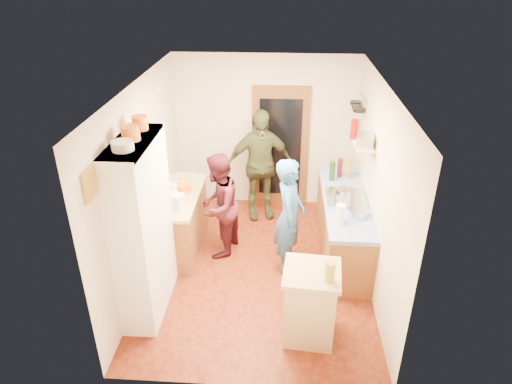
# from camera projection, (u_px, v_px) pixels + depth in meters

# --- Properties ---
(floor) EXTENTS (3.00, 4.00, 0.02)m
(floor) POSITION_uv_depth(u_px,v_px,m) (258.00, 268.00, 6.47)
(floor) COLOR maroon
(floor) RESTS_ON ground
(ceiling) EXTENTS (3.00, 4.00, 0.02)m
(ceiling) POSITION_uv_depth(u_px,v_px,m) (259.00, 85.00, 5.26)
(ceiling) COLOR silver
(ceiling) RESTS_ON ground
(wall_back) EXTENTS (3.00, 0.02, 2.60)m
(wall_back) POSITION_uv_depth(u_px,v_px,m) (266.00, 132.00, 7.64)
(wall_back) COLOR beige
(wall_back) RESTS_ON ground
(wall_front) EXTENTS (3.00, 0.02, 2.60)m
(wall_front) POSITION_uv_depth(u_px,v_px,m) (245.00, 287.00, 4.08)
(wall_front) COLOR beige
(wall_front) RESTS_ON ground
(wall_left) EXTENTS (0.02, 4.00, 2.60)m
(wall_left) POSITION_uv_depth(u_px,v_px,m) (143.00, 183.00, 5.95)
(wall_left) COLOR beige
(wall_left) RESTS_ON ground
(wall_right) EXTENTS (0.02, 4.00, 2.60)m
(wall_right) POSITION_uv_depth(u_px,v_px,m) (377.00, 190.00, 5.77)
(wall_right) COLOR beige
(wall_right) RESTS_ON ground
(door_frame) EXTENTS (0.95, 0.06, 2.10)m
(door_frame) POSITION_uv_depth(u_px,v_px,m) (280.00, 148.00, 7.71)
(door_frame) COLOR brown
(door_frame) RESTS_ON ground
(door_glass) EXTENTS (0.70, 0.02, 1.70)m
(door_glass) POSITION_uv_depth(u_px,v_px,m) (280.00, 148.00, 7.68)
(door_glass) COLOR black
(door_glass) RESTS_ON door_frame
(hutch_body) EXTENTS (0.40, 1.20, 2.20)m
(hutch_body) POSITION_uv_depth(u_px,v_px,m) (143.00, 229.00, 5.32)
(hutch_body) COLOR white
(hutch_body) RESTS_ON ground
(hutch_top_shelf) EXTENTS (0.40, 1.14, 0.04)m
(hutch_top_shelf) POSITION_uv_depth(u_px,v_px,m) (132.00, 142.00, 4.82)
(hutch_top_shelf) COLOR white
(hutch_top_shelf) RESTS_ON hutch_body
(plate_stack) EXTENTS (0.23, 0.23, 0.09)m
(plate_stack) POSITION_uv_depth(u_px,v_px,m) (123.00, 146.00, 4.56)
(plate_stack) COLOR white
(plate_stack) RESTS_ON hutch_top_shelf
(orange_pot_a) EXTENTS (0.19, 0.19, 0.15)m
(orange_pot_a) POSITION_uv_depth(u_px,v_px,m) (131.00, 133.00, 4.79)
(orange_pot_a) COLOR orange
(orange_pot_a) RESTS_ON hutch_top_shelf
(orange_pot_b) EXTENTS (0.18, 0.18, 0.16)m
(orange_pot_b) POSITION_uv_depth(u_px,v_px,m) (140.00, 123.00, 5.08)
(orange_pot_b) COLOR orange
(orange_pot_b) RESTS_ON hutch_top_shelf
(left_counter_base) EXTENTS (0.60, 1.40, 0.85)m
(left_counter_base) POSITION_uv_depth(u_px,v_px,m) (179.00, 223.00, 6.73)
(left_counter_base) COLOR brown
(left_counter_base) RESTS_ON ground
(left_counter_top) EXTENTS (0.64, 1.44, 0.05)m
(left_counter_top) POSITION_uv_depth(u_px,v_px,m) (177.00, 196.00, 6.53)
(left_counter_top) COLOR tan
(left_counter_top) RESTS_ON left_counter_base
(toaster) EXTENTS (0.31, 0.25, 0.20)m
(toaster) POSITION_uv_depth(u_px,v_px,m) (174.00, 201.00, 6.14)
(toaster) COLOR white
(toaster) RESTS_ON left_counter_top
(kettle) EXTENTS (0.21, 0.21, 0.20)m
(kettle) POSITION_uv_depth(u_px,v_px,m) (171.00, 191.00, 6.40)
(kettle) COLOR white
(kettle) RESTS_ON left_counter_top
(orange_bowl) EXTENTS (0.26, 0.26, 0.10)m
(orange_bowl) POSITION_uv_depth(u_px,v_px,m) (184.00, 187.00, 6.60)
(orange_bowl) COLOR orange
(orange_bowl) RESTS_ON left_counter_top
(chopping_board) EXTENTS (0.31, 0.23, 0.02)m
(chopping_board) POSITION_uv_depth(u_px,v_px,m) (186.00, 176.00, 7.04)
(chopping_board) COLOR tan
(chopping_board) RESTS_ON left_counter_top
(right_counter_base) EXTENTS (0.60, 2.20, 0.84)m
(right_counter_base) POSITION_uv_depth(u_px,v_px,m) (342.00, 227.00, 6.64)
(right_counter_base) COLOR brown
(right_counter_base) RESTS_ON ground
(right_counter_top) EXTENTS (0.62, 2.22, 0.06)m
(right_counter_top) POSITION_uv_depth(u_px,v_px,m) (345.00, 200.00, 6.43)
(right_counter_top) COLOR #1238A1
(right_counter_top) RESTS_ON right_counter_base
(hob) EXTENTS (0.55, 0.58, 0.04)m
(hob) POSITION_uv_depth(u_px,v_px,m) (346.00, 198.00, 6.39)
(hob) COLOR silver
(hob) RESTS_ON right_counter_top
(pot_on_hob) EXTENTS (0.21, 0.21, 0.14)m
(pot_on_hob) POSITION_uv_depth(u_px,v_px,m) (343.00, 194.00, 6.31)
(pot_on_hob) COLOR silver
(pot_on_hob) RESTS_ON hob
(bottle_a) EXTENTS (0.09, 0.09, 0.31)m
(bottle_a) POSITION_uv_depth(u_px,v_px,m) (332.00, 171.00, 6.85)
(bottle_a) COLOR #143F14
(bottle_a) RESTS_ON right_counter_top
(bottle_b) EXTENTS (0.08, 0.08, 0.30)m
(bottle_b) POSITION_uv_depth(u_px,v_px,m) (340.00, 168.00, 6.98)
(bottle_b) COLOR #591419
(bottle_b) RESTS_ON right_counter_top
(bottle_c) EXTENTS (0.09, 0.09, 0.30)m
(bottle_c) POSITION_uv_depth(u_px,v_px,m) (349.00, 169.00, 6.93)
(bottle_c) COLOR olive
(bottle_c) RESTS_ON right_counter_top
(paper_towel) EXTENTS (0.13, 0.13, 0.26)m
(paper_towel) POSITION_uv_depth(u_px,v_px,m) (340.00, 214.00, 5.77)
(paper_towel) COLOR white
(paper_towel) RESTS_ON right_counter_top
(mixing_bowl) EXTENTS (0.27, 0.27, 0.10)m
(mixing_bowl) POSITION_uv_depth(u_px,v_px,m) (357.00, 213.00, 5.96)
(mixing_bowl) COLOR silver
(mixing_bowl) RESTS_ON right_counter_top
(island_base) EXTENTS (0.60, 0.60, 0.86)m
(island_base) POSITION_uv_depth(u_px,v_px,m) (310.00, 305.00, 5.14)
(island_base) COLOR tan
(island_base) RESTS_ON ground
(island_top) EXTENTS (0.67, 0.67, 0.05)m
(island_top) POSITION_uv_depth(u_px,v_px,m) (312.00, 273.00, 4.93)
(island_top) COLOR tan
(island_top) RESTS_ON island_base
(cutting_board) EXTENTS (0.37, 0.31, 0.02)m
(cutting_board) POSITION_uv_depth(u_px,v_px,m) (308.00, 269.00, 4.98)
(cutting_board) COLOR white
(cutting_board) RESTS_ON island_top
(oil_jar) EXTENTS (0.12, 0.12, 0.22)m
(oil_jar) POSITION_uv_depth(u_px,v_px,m) (330.00, 271.00, 4.74)
(oil_jar) COLOR #AD9E2D
(oil_jar) RESTS_ON island_top
(pan_rail) EXTENTS (0.02, 0.65, 0.02)m
(pan_rail) POSITION_uv_depth(u_px,v_px,m) (362.00, 98.00, 6.78)
(pan_rail) COLOR silver
(pan_rail) RESTS_ON wall_right
(pan_hang_a) EXTENTS (0.18, 0.18, 0.05)m
(pan_hang_a) POSITION_uv_depth(u_px,v_px,m) (359.00, 110.00, 6.69)
(pan_hang_a) COLOR black
(pan_hang_a) RESTS_ON pan_rail
(pan_hang_b) EXTENTS (0.16, 0.16, 0.05)m
(pan_hang_b) POSITION_uv_depth(u_px,v_px,m) (357.00, 107.00, 6.88)
(pan_hang_b) COLOR black
(pan_hang_b) RESTS_ON pan_rail
(pan_hang_c) EXTENTS (0.17, 0.17, 0.05)m
(pan_hang_c) POSITION_uv_depth(u_px,v_px,m) (356.00, 103.00, 7.05)
(pan_hang_c) COLOR black
(pan_hang_c) RESTS_ON pan_rail
(wall_shelf) EXTENTS (0.26, 0.42, 0.03)m
(wall_shelf) POSITION_uv_depth(u_px,v_px,m) (364.00, 147.00, 6.00)
(wall_shelf) COLOR tan
(wall_shelf) RESTS_ON wall_right
(radio) EXTENTS (0.27, 0.33, 0.15)m
(radio) POSITION_uv_depth(u_px,v_px,m) (365.00, 140.00, 5.95)
(radio) COLOR silver
(radio) RESTS_ON wall_shelf
(ext_bracket) EXTENTS (0.06, 0.10, 0.04)m
(ext_bracket) POSITION_uv_depth(u_px,v_px,m) (357.00, 132.00, 7.21)
(ext_bracket) COLOR black
(ext_bracket) RESTS_ON wall_right
(fire_extinguisher) EXTENTS (0.11, 0.11, 0.32)m
(fire_extinguisher) POSITION_uv_depth(u_px,v_px,m) (354.00, 129.00, 7.19)
(fire_extinguisher) COLOR red
(fire_extinguisher) RESTS_ON wall_right
(picture_frame) EXTENTS (0.03, 0.25, 0.30)m
(picture_frame) POSITION_uv_depth(u_px,v_px,m) (89.00, 184.00, 4.23)
(picture_frame) COLOR gold
(picture_frame) RESTS_ON wall_left
(person_hob) EXTENTS (0.43, 0.63, 1.65)m
(person_hob) POSITION_uv_depth(u_px,v_px,m) (292.00, 217.00, 6.09)
(person_hob) COLOR #32619B
(person_hob) RESTS_ON ground
(person_left) EXTENTS (0.75, 0.87, 1.56)m
(person_left) POSITION_uv_depth(u_px,v_px,m) (221.00, 205.00, 6.49)
(person_left) COLOR #43141D
(person_left) RESTS_ON ground
(person_back) EXTENTS (1.17, 0.73, 1.86)m
(person_back) POSITION_uv_depth(u_px,v_px,m) (260.00, 165.00, 7.36)
(person_back) COLOR #383D23
(person_back) RESTS_ON ground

